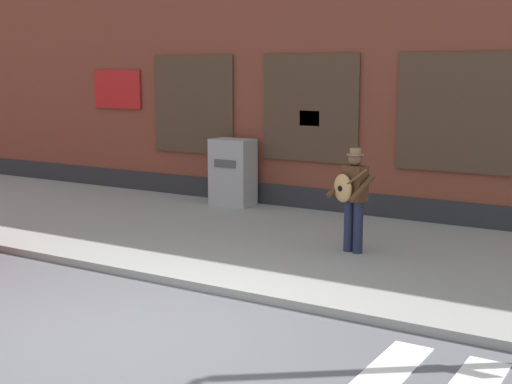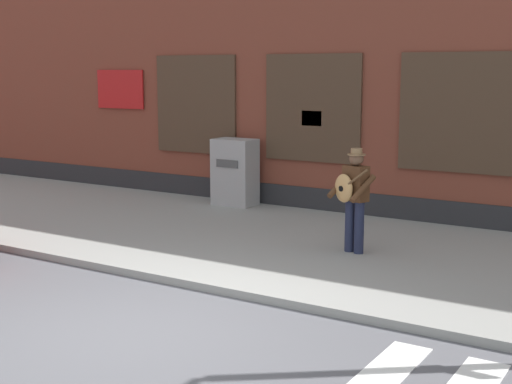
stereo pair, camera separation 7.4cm
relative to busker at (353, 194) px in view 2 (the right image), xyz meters
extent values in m
plane|color=#56565B|center=(-0.72, -4.15, -1.03)|extent=(160.00, 160.00, 0.00)
cube|color=gray|center=(-0.72, 0.13, -0.98)|extent=(28.00, 5.36, 0.11)
cube|color=brown|center=(-0.72, 4.81, 2.59)|extent=(28.00, 4.00, 7.25)
cube|color=#28282B|center=(-0.72, 2.79, -0.76)|extent=(28.00, 0.04, 0.55)
cube|color=#473323|center=(-5.05, 2.78, 1.12)|extent=(2.11, 0.06, 2.13)
cube|color=black|center=(-5.05, 2.77, 1.12)|extent=(1.99, 0.03, 2.01)
cube|color=#473323|center=(-2.16, 2.78, 1.12)|extent=(2.11, 0.06, 2.13)
cube|color=black|center=(-2.16, 2.77, 1.12)|extent=(1.99, 0.03, 2.01)
cube|color=#473323|center=(0.73, 2.78, 1.12)|extent=(2.11, 0.06, 2.13)
cube|color=black|center=(0.73, 2.77, 1.12)|extent=(1.99, 0.03, 2.01)
cube|color=red|center=(-7.24, 2.77, 1.43)|extent=(1.40, 0.04, 0.90)
cube|color=yellow|center=(-2.16, 2.76, 0.92)|extent=(0.44, 0.02, 0.30)
cube|color=silver|center=(2.03, -3.85, -1.03)|extent=(0.42, 1.90, 0.01)
cylinder|color=#1E233D|center=(0.11, 0.00, -0.52)|extent=(0.15, 0.15, 0.81)
cylinder|color=#1E233D|center=(-0.07, 0.04, -0.52)|extent=(0.15, 0.15, 0.81)
cube|color=#4C2D19|center=(0.02, 0.03, 0.16)|extent=(0.43, 0.33, 0.55)
sphere|color=brown|center=(0.02, 0.03, 0.55)|extent=(0.22, 0.22, 0.22)
cylinder|color=olive|center=(0.02, 0.03, 0.61)|extent=(0.27, 0.28, 0.02)
cylinder|color=olive|center=(0.02, 0.03, 0.66)|extent=(0.18, 0.18, 0.09)
cylinder|color=#4C2D19|center=(0.22, -0.14, 0.12)|extent=(0.25, 0.51, 0.39)
cylinder|color=#4C2D19|center=(-0.24, 0.02, 0.12)|extent=(0.25, 0.51, 0.39)
ellipsoid|color=tan|center=(-0.11, -0.11, 0.09)|extent=(0.38, 0.23, 0.44)
cylinder|color=black|center=(-0.13, -0.17, 0.09)|extent=(0.09, 0.04, 0.09)
cylinder|color=brown|center=(0.13, -0.22, 0.27)|extent=(0.46, 0.19, 0.34)
cube|color=#9E9E9E|center=(-3.74, 2.36, -0.23)|extent=(0.87, 0.56, 1.39)
cube|color=#4C4C4C|center=(-3.74, 2.06, -0.02)|extent=(0.52, 0.02, 0.16)
camera|label=1|loc=(4.34, -9.96, 1.88)|focal=50.00mm
camera|label=2|loc=(4.40, -9.92, 1.88)|focal=50.00mm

